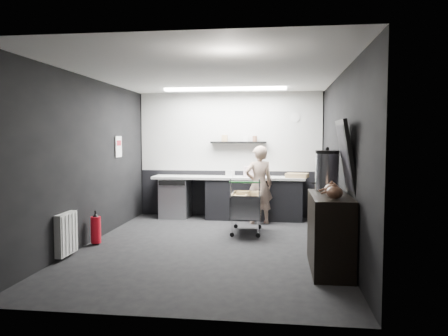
# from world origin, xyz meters

# --- Properties ---
(floor) EXTENTS (5.50, 5.50, 0.00)m
(floor) POSITION_xyz_m (0.00, 0.00, 0.00)
(floor) COLOR black
(floor) RESTS_ON ground
(ceiling) EXTENTS (5.50, 5.50, 0.00)m
(ceiling) POSITION_xyz_m (0.00, 0.00, 2.70)
(ceiling) COLOR white
(ceiling) RESTS_ON wall_back
(wall_back) EXTENTS (5.50, 0.00, 5.50)m
(wall_back) POSITION_xyz_m (0.00, 2.75, 1.35)
(wall_back) COLOR black
(wall_back) RESTS_ON floor
(wall_front) EXTENTS (5.50, 0.00, 5.50)m
(wall_front) POSITION_xyz_m (0.00, -2.75, 1.35)
(wall_front) COLOR black
(wall_front) RESTS_ON floor
(wall_left) EXTENTS (0.00, 5.50, 5.50)m
(wall_left) POSITION_xyz_m (-2.00, 0.00, 1.35)
(wall_left) COLOR black
(wall_left) RESTS_ON floor
(wall_right) EXTENTS (0.00, 5.50, 5.50)m
(wall_right) POSITION_xyz_m (2.00, 0.00, 1.35)
(wall_right) COLOR black
(wall_right) RESTS_ON floor
(kitchen_wall_panel) EXTENTS (3.95, 0.02, 1.70)m
(kitchen_wall_panel) POSITION_xyz_m (0.00, 2.73, 1.85)
(kitchen_wall_panel) COLOR #B2B3AE
(kitchen_wall_panel) RESTS_ON wall_back
(dado_panel) EXTENTS (3.95, 0.02, 1.00)m
(dado_panel) POSITION_xyz_m (0.00, 2.73, 0.50)
(dado_panel) COLOR black
(dado_panel) RESTS_ON wall_back
(floating_shelf) EXTENTS (1.20, 0.22, 0.04)m
(floating_shelf) POSITION_xyz_m (0.20, 2.62, 1.62)
(floating_shelf) COLOR black
(floating_shelf) RESTS_ON wall_back
(wall_clock) EXTENTS (0.20, 0.03, 0.20)m
(wall_clock) POSITION_xyz_m (1.40, 2.72, 2.15)
(wall_clock) COLOR silver
(wall_clock) RESTS_ON wall_back
(poster) EXTENTS (0.02, 0.30, 0.40)m
(poster) POSITION_xyz_m (-1.98, 1.30, 1.55)
(poster) COLOR white
(poster) RESTS_ON wall_left
(poster_red_band) EXTENTS (0.02, 0.22, 0.10)m
(poster_red_band) POSITION_xyz_m (-1.98, 1.30, 1.62)
(poster_red_band) COLOR #B31624
(poster_red_band) RESTS_ON poster
(radiator) EXTENTS (0.10, 0.50, 0.60)m
(radiator) POSITION_xyz_m (-1.94, -0.90, 0.35)
(radiator) COLOR silver
(radiator) RESTS_ON wall_left
(ceiling_strip) EXTENTS (2.40, 0.20, 0.04)m
(ceiling_strip) POSITION_xyz_m (0.00, 1.85, 2.67)
(ceiling_strip) COLOR white
(ceiling_strip) RESTS_ON ceiling
(prep_counter) EXTENTS (3.20, 0.61, 0.90)m
(prep_counter) POSITION_xyz_m (0.14, 2.42, 0.46)
(prep_counter) COLOR black
(prep_counter) RESTS_ON floor
(person) EXTENTS (0.65, 0.52, 1.56)m
(person) POSITION_xyz_m (0.67, 1.97, 0.78)
(person) COLOR beige
(person) RESTS_ON floor
(shopping_cart) EXTENTS (0.54, 0.89, 0.98)m
(shopping_cart) POSITION_xyz_m (0.49, 1.09, 0.47)
(shopping_cart) COLOR silver
(shopping_cart) RESTS_ON floor
(sideboard) EXTENTS (0.56, 1.31, 1.96)m
(sideboard) POSITION_xyz_m (1.75, -0.93, 0.62)
(sideboard) COLOR black
(sideboard) RESTS_ON floor
(fire_extinguisher) EXTENTS (0.16, 0.16, 0.53)m
(fire_extinguisher) POSITION_xyz_m (-1.85, -0.09, 0.26)
(fire_extinguisher) COLOR red
(fire_extinguisher) RESTS_ON floor
(cardboard_box) EXTENTS (0.50, 0.42, 0.09)m
(cardboard_box) POSITION_xyz_m (1.44, 2.37, 0.94)
(cardboard_box) COLOR #9E8054
(cardboard_box) RESTS_ON prep_counter
(pink_tub) EXTENTS (0.22, 0.22, 0.22)m
(pink_tub) POSITION_xyz_m (0.43, 2.42, 1.01)
(pink_tub) COLOR beige
(pink_tub) RESTS_ON prep_counter
(white_container) EXTENTS (0.19, 0.17, 0.14)m
(white_container) POSITION_xyz_m (0.05, 2.37, 0.97)
(white_container) COLOR silver
(white_container) RESTS_ON prep_counter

